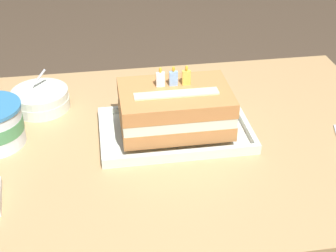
% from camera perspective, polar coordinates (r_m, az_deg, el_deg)
% --- Properties ---
extents(dining_table, '(1.16, 0.77, 0.74)m').
position_cam_1_polar(dining_table, '(1.21, -0.77, -5.72)').
color(dining_table, tan).
rests_on(dining_table, ground_plane).
extents(foil_tray, '(0.36, 0.22, 0.02)m').
position_cam_1_polar(foil_tray, '(1.16, 0.80, -0.64)').
color(foil_tray, silver).
rests_on(foil_tray, dining_table).
extents(birthday_cake, '(0.25, 0.17, 0.14)m').
position_cam_1_polar(birthday_cake, '(1.12, 0.83, 2.10)').
color(birthday_cake, '#C17E46').
rests_on(birthday_cake, foil_tray).
extents(bowl_stack, '(0.15, 0.15, 0.10)m').
position_cam_1_polar(bowl_stack, '(1.30, -14.72, 3.05)').
color(bowl_stack, silver).
rests_on(bowl_stack, dining_table).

